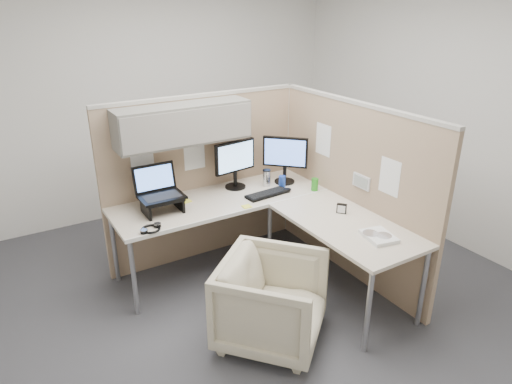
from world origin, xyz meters
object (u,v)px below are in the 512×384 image
office_chair (272,297)px  monitor_left (235,161)px  desk (266,213)px  keyboard (267,194)px

office_chair → monitor_left: (0.40, 1.27, 0.63)m
desk → keyboard: size_ratio=4.71×
office_chair → monitor_left: monitor_left is taller
monitor_left → desk: bearing=-99.1°
keyboard → monitor_left: bearing=112.2°
monitor_left → keyboard: (0.16, -0.32, -0.26)m
desk → office_chair: 0.86m
office_chair → monitor_left: size_ratio=1.61×
desk → office_chair: bearing=-118.8°
desk → monitor_left: bearing=88.7°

